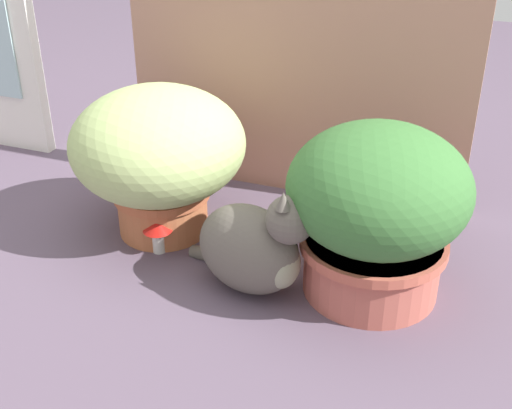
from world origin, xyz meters
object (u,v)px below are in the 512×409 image
grass_planter (159,152)px  leafy_planter (377,208)px  mushroom_ornament_red (158,229)px  cat (255,247)px

grass_planter → leafy_planter: size_ratio=1.10×
leafy_planter → mushroom_ornament_red: size_ratio=4.33×
grass_planter → leafy_planter: leafy_planter is taller
grass_planter → leafy_planter: (0.59, -0.07, -0.01)m
cat → mushroom_ornament_red: 0.31m
grass_planter → cat: size_ratio=1.24×
mushroom_ornament_red → leafy_planter: bearing=3.3°
grass_planter → cat: grass_planter is taller
leafy_planter → cat: bearing=-158.3°
leafy_planter → grass_planter: bearing=173.0°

